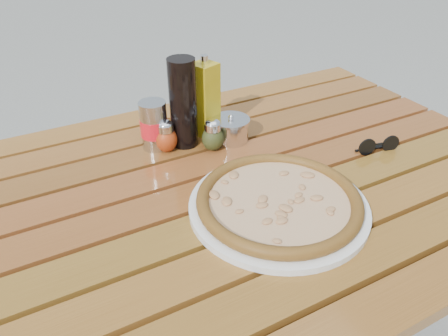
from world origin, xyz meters
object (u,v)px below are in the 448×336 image
olive_oil_cruet (205,99)px  parmesan_tin (231,129)px  pepper_shaker (166,137)px  table (228,211)px  sunglasses (378,146)px  dark_bottle (183,103)px  plate (278,206)px  oregano_shaker (213,135)px  pizza (279,200)px  soda_can (154,126)px

olive_oil_cruet → parmesan_tin: olive_oil_cruet is taller
pepper_shaker → olive_oil_cruet: olive_oil_cruet is taller
table → sunglasses: sunglasses is taller
dark_bottle → sunglasses: 0.48m
plate → olive_oil_cruet: bearing=87.6°
table → olive_oil_cruet: bearing=75.3°
pepper_shaker → parmesan_tin: size_ratio=0.76×
parmesan_tin → plate: bearing=-100.6°
dark_bottle → olive_oil_cruet: 0.07m
oregano_shaker → parmesan_tin: (0.06, 0.02, -0.01)m
oregano_shaker → dark_bottle: bearing=129.8°
oregano_shaker → parmesan_tin: 0.07m
pizza → sunglasses: 0.35m
oregano_shaker → dark_bottle: size_ratio=0.37×
pepper_shaker → pizza: bearing=-71.4°
parmesan_tin → pizza: bearing=-100.6°
plate → pizza: size_ratio=0.81×
pepper_shaker → olive_oil_cruet: bearing=14.5°
olive_oil_cruet → soda_can: bearing=-179.3°
soda_can → pizza: bearing=-70.3°
dark_bottle → oregano_shaker: bearing=-50.2°
sunglasses → soda_can: bearing=162.9°
olive_oil_cruet → plate: bearing=-92.4°
olive_oil_cruet → sunglasses: 0.44m
table → pepper_shaker: 0.24m
sunglasses → parmesan_tin: bearing=156.1°
table → oregano_shaker: 0.19m
plate → pizza: 0.02m
dark_bottle → parmesan_tin: size_ratio=2.03×
plate → pizza: bearing=0.0°
plate → dark_bottle: (-0.06, 0.33, 0.10)m
plate → pepper_shaker: (-0.11, 0.32, 0.03)m
pepper_shaker → sunglasses: size_ratio=0.74×
soda_can → parmesan_tin: (0.18, -0.06, -0.03)m
pepper_shaker → parmesan_tin: 0.17m
parmesan_tin → olive_oil_cruet: bearing=124.2°
plate → parmesan_tin: 0.30m
dark_bottle → sunglasses: bearing=-33.1°
plate → sunglasses: 0.35m
pepper_shaker → olive_oil_cruet: 0.14m
pizza → table: bearing=109.9°
table → pizza: pizza is taller
soda_can → olive_oil_cruet: 0.15m
pizza → sunglasses: bearing=12.1°
plate → oregano_shaker: (-0.01, 0.27, 0.03)m
oregano_shaker → olive_oil_cruet: bearing=75.4°
sunglasses → plate: bearing=-154.2°
plate → sunglasses: size_ratio=3.24×
olive_oil_cruet → table: bearing=-104.7°
pepper_shaker → parmesan_tin: (0.16, -0.03, -0.01)m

